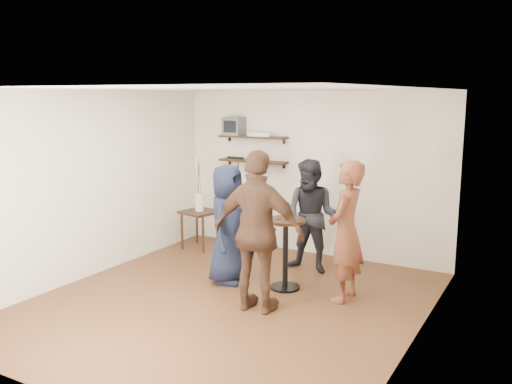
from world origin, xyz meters
TOP-DOWN VIEW (x-y plane):
  - room at (0.00, 0.00)m, footprint 4.58×5.08m
  - shelf_upper at (-1.00, 2.38)m, footprint 1.20×0.25m
  - shelf_lower at (-1.00, 2.38)m, footprint 1.20×0.25m
  - crt_monitor at (-1.35, 2.38)m, footprint 0.32×0.30m
  - dvd_deck at (-0.84, 2.38)m, footprint 0.40×0.24m
  - radio at (-0.89, 2.38)m, footprint 0.22×0.10m
  - power_strip at (-1.37, 2.42)m, footprint 0.30×0.05m
  - side_table at (-1.71, 1.83)m, footprint 0.63×0.63m
  - vase_lilies at (-1.71, 1.83)m, footprint 0.19×0.20m
  - drinks_table at (0.39, 0.80)m, footprint 0.52×0.52m
  - wine_glass_fl at (0.31, 0.76)m, footprint 0.07×0.07m
  - wine_glass_fr at (0.44, 0.77)m, footprint 0.06×0.06m
  - wine_glass_bl at (0.38, 0.87)m, footprint 0.07×0.07m
  - wine_glass_br at (0.41, 0.80)m, footprint 0.06×0.06m
  - person_plaid at (1.21, 0.81)m, footprint 0.42×0.64m
  - person_dark at (0.39, 1.63)m, footprint 0.80×0.62m
  - person_navy at (-0.42, 0.66)m, footprint 0.64×0.87m
  - person_brown at (0.44, -0.02)m, footprint 1.15×0.54m

SIDE VIEW (x-z plane):
  - side_table at x=-1.71m, z-range 0.21..0.85m
  - drinks_table at x=0.39m, z-range 0.13..1.08m
  - person_navy at x=-0.42m, z-range 0.00..1.62m
  - person_dark at x=0.39m, z-range 0.00..1.64m
  - person_plaid at x=1.21m, z-range 0.00..1.76m
  - vase_lilies at x=-1.71m, z-range 0.45..1.43m
  - person_brown at x=0.44m, z-range 0.00..1.92m
  - wine_glass_fr at x=0.44m, z-range 0.98..1.17m
  - wine_glass_br at x=0.41m, z-range 0.98..1.17m
  - wine_glass_fl at x=0.31m, z-range 0.98..1.18m
  - wine_glass_bl at x=0.38m, z-range 0.98..1.19m
  - room at x=0.00m, z-range -0.04..2.64m
  - shelf_lower at x=-1.00m, z-range 1.43..1.47m
  - power_strip at x=-1.37m, z-range 1.47..1.50m
  - radio at x=-0.89m, z-range 1.47..1.57m
  - shelf_upper at x=-1.00m, z-range 1.83..1.87m
  - dvd_deck at x=-0.84m, z-range 1.87..1.93m
  - crt_monitor at x=-1.35m, z-range 1.87..2.17m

